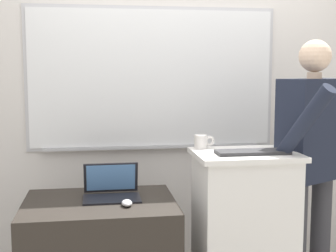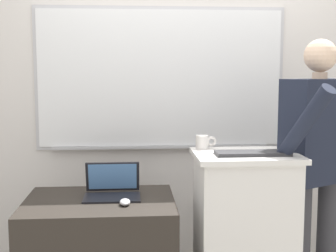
{
  "view_description": "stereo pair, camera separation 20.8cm",
  "coord_description": "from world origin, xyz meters",
  "px_view_note": "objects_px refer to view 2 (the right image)",
  "views": [
    {
      "loc": [
        -0.62,
        -2.27,
        1.53
      ],
      "look_at": [
        -0.2,
        0.43,
        1.21
      ],
      "focal_mm": 50.0,
      "sensor_mm": 36.0,
      "label": 1
    },
    {
      "loc": [
        -0.41,
        -2.29,
        1.53
      ],
      "look_at": [
        -0.2,
        0.43,
        1.21
      ],
      "focal_mm": 50.0,
      "sensor_mm": 36.0,
      "label": 2
    }
  ],
  "objects_px": {
    "wireless_keyboard": "(252,153)",
    "computer_mouse_by_laptop": "(125,202)",
    "laptop": "(112,186)",
    "person_presenter": "(317,156)",
    "lectern_podium": "(244,240)",
    "coffee_mug": "(203,142)"
  },
  "relations": [
    {
      "from": "person_presenter",
      "to": "wireless_keyboard",
      "type": "xyz_separation_m",
      "value": [
        -0.45,
        -0.18,
        0.06
      ]
    },
    {
      "from": "lectern_podium",
      "to": "coffee_mug",
      "type": "relative_size",
      "value": 8.24
    },
    {
      "from": "lectern_podium",
      "to": "coffee_mug",
      "type": "bearing_deg",
      "value": 143.47
    },
    {
      "from": "person_presenter",
      "to": "laptop",
      "type": "relative_size",
      "value": 5.12
    },
    {
      "from": "computer_mouse_by_laptop",
      "to": "laptop",
      "type": "bearing_deg",
      "value": 110.33
    },
    {
      "from": "computer_mouse_by_laptop",
      "to": "lectern_podium",
      "type": "bearing_deg",
      "value": 4.31
    },
    {
      "from": "wireless_keyboard",
      "to": "computer_mouse_by_laptop",
      "type": "height_order",
      "value": "wireless_keyboard"
    },
    {
      "from": "lectern_podium",
      "to": "wireless_keyboard",
      "type": "bearing_deg",
      "value": -68.99
    },
    {
      "from": "computer_mouse_by_laptop",
      "to": "coffee_mug",
      "type": "relative_size",
      "value": 0.78
    },
    {
      "from": "wireless_keyboard",
      "to": "coffee_mug",
      "type": "bearing_deg",
      "value": 137.67
    },
    {
      "from": "wireless_keyboard",
      "to": "lectern_podium",
      "type": "bearing_deg",
      "value": 111.01
    },
    {
      "from": "wireless_keyboard",
      "to": "computer_mouse_by_laptop",
      "type": "distance_m",
      "value": 0.78
    },
    {
      "from": "lectern_podium",
      "to": "person_presenter",
      "type": "distance_m",
      "value": 0.68
    },
    {
      "from": "lectern_podium",
      "to": "laptop",
      "type": "bearing_deg",
      "value": 168.47
    },
    {
      "from": "person_presenter",
      "to": "wireless_keyboard",
      "type": "bearing_deg",
      "value": 173.56
    },
    {
      "from": "laptop",
      "to": "lectern_podium",
      "type": "bearing_deg",
      "value": -11.53
    },
    {
      "from": "person_presenter",
      "to": "laptop",
      "type": "bearing_deg",
      "value": 150.38
    },
    {
      "from": "lectern_podium",
      "to": "wireless_keyboard",
      "type": "height_order",
      "value": "wireless_keyboard"
    },
    {
      "from": "wireless_keyboard",
      "to": "coffee_mug",
      "type": "height_order",
      "value": "coffee_mug"
    },
    {
      "from": "person_presenter",
      "to": "coffee_mug",
      "type": "bearing_deg",
      "value": 148.22
    },
    {
      "from": "lectern_podium",
      "to": "wireless_keyboard",
      "type": "distance_m",
      "value": 0.54
    },
    {
      "from": "lectern_podium",
      "to": "computer_mouse_by_laptop",
      "type": "distance_m",
      "value": 0.75
    }
  ]
}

